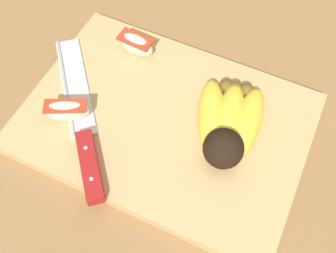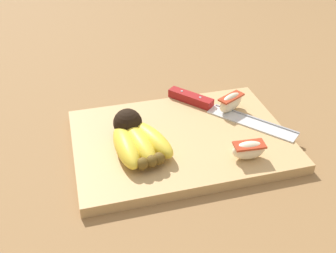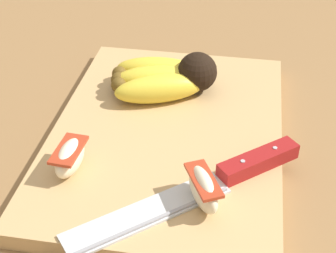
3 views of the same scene
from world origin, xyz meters
TOP-DOWN VIEW (x-y plane):
  - ground_plane at (0.00, 0.00)m, footprint 6.00×6.00m
  - cutting_board at (-0.01, 0.01)m, footprint 0.39×0.28m
  - banana_bunch at (0.08, 0.03)m, footprint 0.11×0.14m
  - chefs_knife at (-0.09, -0.06)m, footprint 0.20×0.23m
  - apple_wedge_near at (-0.13, -0.04)m, footprint 0.06×0.05m
  - apple_wedge_middle at (-0.10, 0.11)m, footprint 0.06×0.03m

SIDE VIEW (x-z plane):
  - ground_plane at x=0.00m, z-range 0.00..0.00m
  - cutting_board at x=-0.01m, z-range 0.00..0.02m
  - chefs_knife at x=-0.09m, z-range 0.02..0.04m
  - apple_wedge_middle at x=-0.10m, z-range 0.02..0.06m
  - apple_wedge_near at x=-0.13m, z-range 0.02..0.06m
  - banana_bunch at x=0.08m, z-range 0.01..0.07m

